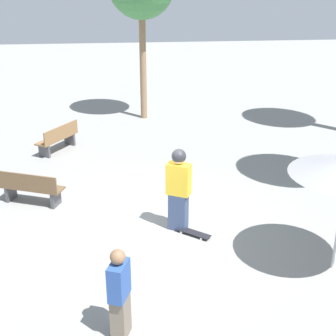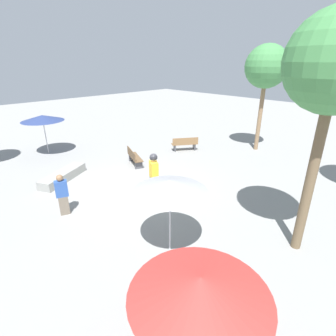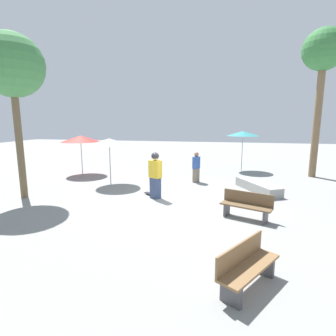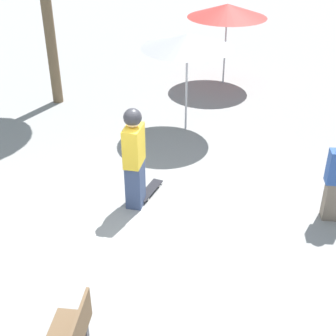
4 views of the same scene
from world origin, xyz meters
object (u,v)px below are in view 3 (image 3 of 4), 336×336
Objects in this scene: skater_main at (155,174)px; bench_far at (246,206)px; shade_umbrella_red at (81,139)px; palm_tree_far_back at (324,55)px; skateboard at (151,194)px; concrete_ledge at (258,187)px; palm_tree_right at (12,67)px; shade_umbrella_grey at (109,142)px; bystander_watching at (196,167)px; shade_umbrella_teal at (243,134)px; bench_near at (247,266)px.

bench_far is at bearing -177.33° from skater_main.
skater_main is 6.75m from shade_umbrella_red.
skateboard is at bearing 125.37° from palm_tree_far_back.
concrete_ledge is 0.41× the size of palm_tree_right.
shade_umbrella_grey reaches higher than bystander_watching.
palm_tree_right is at bearing 131.24° from shade_umbrella_teal.
skater_main is 0.24× the size of palm_tree_far_back.
skater_main is at bearing 127.92° from palm_tree_far_back.
bench_far is at bearing 177.55° from shade_umbrella_teal.
shade_umbrella_teal is at bearing -51.84° from shade_umbrella_grey.
skater_main reaches higher than skateboard.
bystander_watching is (3.18, -1.32, -0.24)m from skater_main.
skateboard is at bearing -5.04° from bench_far.
skater_main is 11.06m from palm_tree_far_back.
bystander_watching is at bearing -71.42° from shade_umbrella_grey.
skateboard is at bearing 148.47° from shade_umbrella_teal.
skateboard is 0.47× the size of bench_near.
palm_tree_far_back is (4.09, -10.34, 4.38)m from shade_umbrella_grey.
palm_tree_far_back reaches higher than bench_near.
palm_tree_right is 14.69m from palm_tree_far_back.
bench_near is at bearing 33.48° from bystander_watching.
bystander_watching is at bearing 113.48° from palm_tree_far_back.
palm_tree_right reaches higher than shade_umbrella_grey.
bystander_watching is (-2.72, 6.26, -5.71)m from palm_tree_far_back.
bench_far is (-3.57, 0.77, 0.22)m from concrete_ledge.
bench_near is (-7.26, 1.05, 0.22)m from concrete_ledge.
skater_main is at bearing -1.19° from bystander_watching.
shade_umbrella_red is at bearing 53.23° from shade_umbrella_grey.
bench_near is at bearing 160.87° from skateboard.
palm_tree_far_back is (5.90, -7.58, 5.47)m from skater_main.
bench_near reaches higher than concrete_ledge.
bench_far is 0.21× the size of palm_tree_far_back.
palm_tree_right is 8.96m from bystander_watching.
bench_near is at bearing -116.75° from palm_tree_right.
bench_far is 0.73× the size of shade_umbrella_red.
shade_umbrella_teal is 12.41m from palm_tree_right.
concrete_ledge is 1.15× the size of shade_umbrella_red.
bench_near is 1.02× the size of bystander_watching.
shade_umbrella_red reaches higher than skater_main.
concrete_ledge is 1.15× the size of shade_umbrella_grey.
shade_umbrella_teal is at bearing 4.69° from concrete_ledge.
shade_umbrella_grey is (1.49, 2.48, 2.05)m from skateboard.
concrete_ledge is at bearing 88.67° from bystander_watching.
shade_umbrella_grey reaches higher than bench_near.
shade_umbrella_teal is at bearing -48.76° from palm_tree_right.
concrete_ledge is 3.17m from bystander_watching.
skater_main is 1.14× the size of bench_far.
shade_umbrella_teal is at bearing -82.21° from skateboard.
palm_tree_right is at bearing 107.50° from concrete_ledge.
shade_umbrella_teal reaches higher than bench_near.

